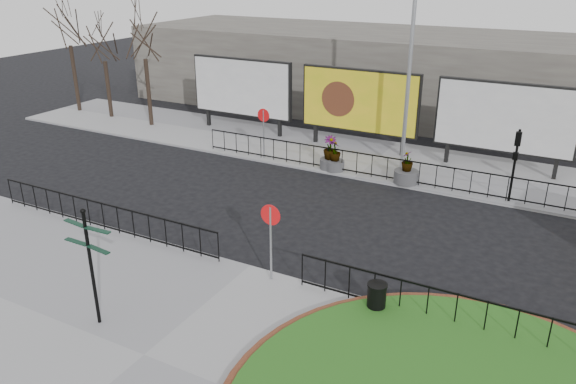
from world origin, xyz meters
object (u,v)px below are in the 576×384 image
Objects in this scene: planter_b at (335,159)px; planter_c at (406,172)px; lamp_post at (410,68)px; planter_a at (330,156)px; litter_bin at (377,298)px; billboard_mid at (359,101)px; fingerpost_sign at (90,256)px.

planter_c reaches higher than planter_b.
lamp_post is at bearing 30.58° from planter_b.
planter_a is 0.33m from planter_b.
litter_bin is at bearing -60.61° from planter_b.
planter_a reaches higher than planter_c.
lamp_post is at bearing -33.25° from billboard_mid.
billboard_mid is 1.85× the size of fingerpost_sign.
litter_bin is at bearing 37.50° from fingerpost_sign.
planter_c reaches higher than litter_bin.
lamp_post is 16.12m from fingerpost_sign.
lamp_post is 5.28m from planter_a.
fingerpost_sign is 2.27× the size of planter_c.
lamp_post reaches higher than planter_a.
planter_a is 1.11× the size of planter_b.
billboard_mid is 4.20× the size of planter_c.
billboard_mid is 4.23m from lamp_post.
planter_a is (-0.00, -3.49, -1.84)m from billboard_mid.
litter_bin is at bearing -59.53° from planter_a.
planter_c is (3.40, -0.00, -0.05)m from planter_b.
lamp_post reaches higher than planter_b.
fingerpost_sign is 2.37× the size of planter_b.
planter_c is (4.19, 13.91, -1.54)m from fingerpost_sign.
billboard_mid is 4.08m from planter_b.
litter_bin is 11.70m from planter_a.
planter_c is at bearing -0.00° from planter_b.
billboard_mid is 17.49m from fingerpost_sign.
fingerpost_sign reaches higher than planter_c.
fingerpost_sign reaches higher than planter_a.
lamp_post is 5.90× the size of planter_a.
planter_b is (0.30, -3.57, -1.95)m from billboard_mid.
lamp_post reaches higher than fingerpost_sign.
planter_c is at bearing 102.59° from litter_bin.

